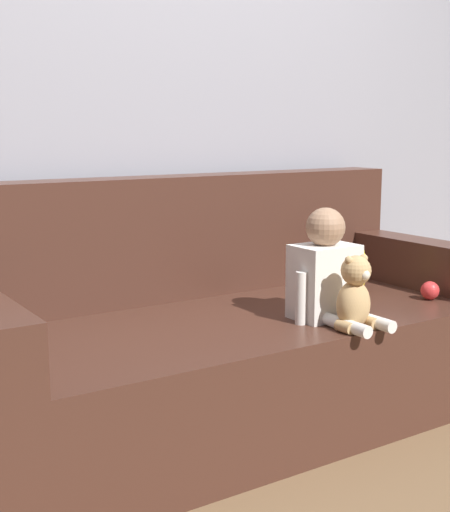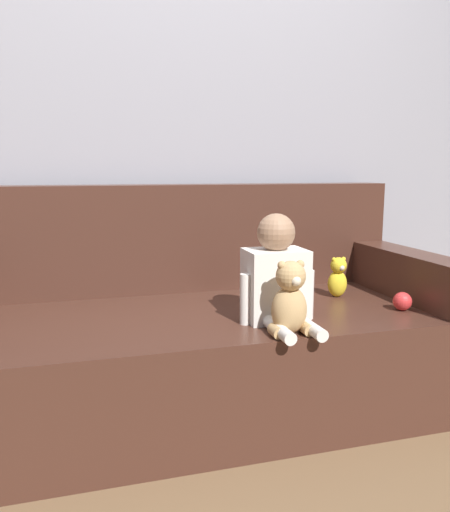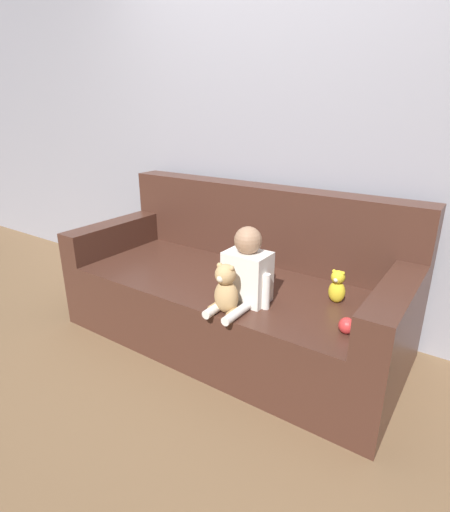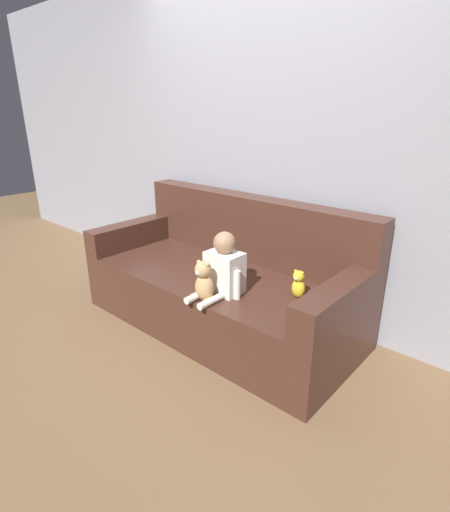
{
  "view_description": "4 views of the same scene",
  "coord_description": "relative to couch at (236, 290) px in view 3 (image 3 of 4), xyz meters",
  "views": [
    {
      "loc": [
        -1.42,
        -2.12,
        1.1
      ],
      "look_at": [
        -0.05,
        -0.02,
        0.65
      ],
      "focal_mm": 50.0,
      "sensor_mm": 36.0,
      "label": 1
    },
    {
      "loc": [
        -0.43,
        -1.91,
        0.98
      ],
      "look_at": [
        0.08,
        -0.11,
        0.66
      ],
      "focal_mm": 35.0,
      "sensor_mm": 36.0,
      "label": 2
    },
    {
      "loc": [
        1.22,
        -1.83,
        1.37
      ],
      "look_at": [
        0.05,
        -0.13,
        0.61
      ],
      "focal_mm": 28.0,
      "sensor_mm": 36.0,
      "label": 3
    },
    {
      "loc": [
        1.78,
        -1.95,
        1.54
      ],
      "look_at": [
        0.07,
        -0.02,
        0.57
      ],
      "focal_mm": 28.0,
      "sensor_mm": 36.0,
      "label": 4
    }
  ],
  "objects": [
    {
      "name": "toy_ball",
      "position": [
        0.78,
        -0.31,
        0.15
      ],
      "size": [
        0.07,
        0.07,
        0.07
      ],
      "color": "red",
      "rests_on": "couch"
    },
    {
      "name": "person_baby",
      "position": [
        0.25,
        -0.29,
        0.28
      ],
      "size": [
        0.29,
        0.37,
        0.4
      ],
      "color": "white",
      "rests_on": "couch"
    },
    {
      "name": "teddy_bear_brown",
      "position": [
        0.23,
        -0.45,
        0.24
      ],
      "size": [
        0.15,
        0.12,
        0.26
      ],
      "color": "tan",
      "rests_on": "couch"
    },
    {
      "name": "couch",
      "position": [
        0.0,
        0.0,
        0.0
      ],
      "size": [
        2.04,
        0.91,
        0.92
      ],
      "color": "#47281E",
      "rests_on": "ground_plane"
    },
    {
      "name": "wall_back",
      "position": [
        0.0,
        0.48,
        0.99
      ],
      "size": [
        8.0,
        0.05,
        2.6
      ],
      "color": "#93939E",
      "rests_on": "ground_plane"
    },
    {
      "name": "ground_plane",
      "position": [
        0.0,
        -0.06,
        -0.31
      ],
      "size": [
        12.0,
        12.0,
        0.0
      ],
      "primitive_type": "plane",
      "color": "brown"
    },
    {
      "name": "plush_toy_side",
      "position": [
        0.64,
        -0.04,
        0.2
      ],
      "size": [
        0.09,
        0.08,
        0.18
      ],
      "color": "yellow",
      "rests_on": "couch"
    }
  ]
}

